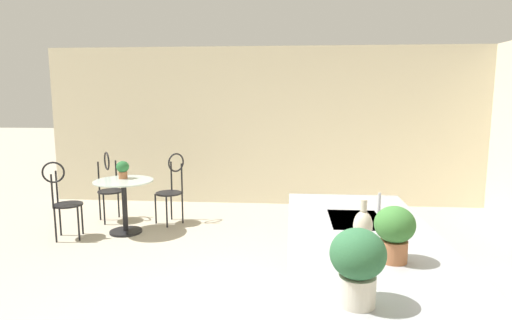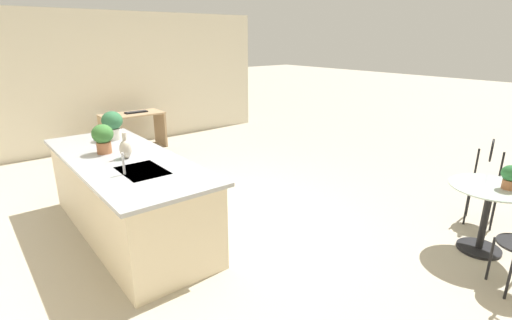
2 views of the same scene
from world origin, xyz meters
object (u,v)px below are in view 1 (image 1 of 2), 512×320
Objects in this scene: chair_near_window at (109,183)px; chair_by_island at (63,197)px; bistro_table at (124,201)px; potted_plant_on_table at (123,169)px; potted_plant_counter_far at (358,262)px; vase_on_counter at (363,225)px; chair_toward_desk at (172,185)px; potted_plant_counter_near at (394,230)px.

chair_by_island is (0.87, -0.26, 0.00)m from chair_near_window.
bistro_table is 3.24× the size of potted_plant_on_table.
vase_on_counter is at bearing 169.00° from potted_plant_counter_far.
potted_plant_counter_far reaches higher than vase_on_counter.
potted_plant_counter_far reaches higher than potted_plant_on_table.
chair_toward_desk is 2.81× the size of potted_plant_counter_far.
vase_on_counter is (2.70, 2.77, 0.58)m from bistro_table.
chair_toward_desk is at bearing -145.09° from vase_on_counter.
potted_plant_counter_far is at bearing -11.00° from vase_on_counter.
potted_plant_on_table reaches higher than bistro_table.
bistro_table is 0.77× the size of chair_near_window.
chair_toward_desk is at bearing -153.30° from potted_plant_counter_far.
chair_by_island is at bearing -56.44° from chair_toward_desk.
bistro_table is at bearing -45.18° from chair_toward_desk.
vase_on_counter reaches higher than potted_plant_on_table.
chair_near_window is (-0.57, -0.46, 0.13)m from bistro_table.
potted_plant_counter_far is 1.29× the size of vase_on_counter.
chair_near_window is 3.62× the size of vase_on_counter.
chair_by_island is at bearing -127.39° from potted_plant_counter_near.
chair_by_island and chair_toward_desk have the same top height.
chair_by_island is at bearing -56.82° from potted_plant_on_table.
bistro_table is at bearing -144.27° from potted_plant_counter_far.
potted_plant_counter_near is at bearing 33.58° from chair_toward_desk.
chair_near_window is at bearing 163.58° from chair_by_island.
vase_on_counter is (2.83, 2.82, 0.15)m from potted_plant_on_table.
chair_near_window reaches higher than bistro_table.
potted_plant_counter_far is 0.63m from potted_plant_counter_near.
potted_plant_counter_far is at bearing 45.01° from chair_by_island.
bistro_table is 0.74m from chair_toward_desk.
potted_plant_counter_near is 0.38m from vase_on_counter.
chair_by_island is 1.00× the size of chair_toward_desk.
chair_near_window is 4.96m from potted_plant_counter_near.
bistro_table is at bearing 23.38° from potted_plant_on_table.
chair_by_island is at bearing -134.99° from potted_plant_counter_far.
vase_on_counter is at bearing 55.37° from chair_by_island.
potted_plant_counter_far is (4.12, 2.07, 0.56)m from chair_toward_desk.
vase_on_counter is at bearing 45.66° from bistro_table.
potted_plant_on_table is at bearing -156.62° from bistro_table.
potted_plant_on_table is 4.00m from vase_on_counter.
vase_on_counter is at bearing 44.57° from chair_near_window.
potted_plant_on_table is 0.86× the size of vase_on_counter.
potted_plant_counter_far reaches higher than chair_near_window.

